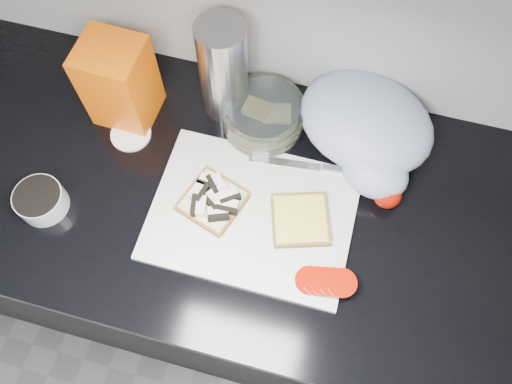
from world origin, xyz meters
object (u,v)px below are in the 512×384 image
Objects in this scene: cutting_board at (252,214)px; steel_canister at (223,70)px; bread_bag at (120,82)px; glass_bowl at (263,117)px.

steel_canister reaches higher than cutting_board.
bread_bag is at bearing -160.99° from steel_canister.
steel_canister reaches higher than glass_bowl.
cutting_board is 0.22m from glass_bowl.
cutting_board is 0.38m from bread_bag.
cutting_board is 0.30m from steel_canister.
cutting_board is 2.27× the size of glass_bowl.
glass_bowl is 0.74× the size of steel_canister.
bread_bag is at bearing -173.17° from glass_bowl.
glass_bowl is at bearing -20.26° from steel_canister.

